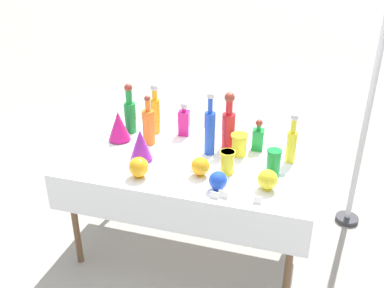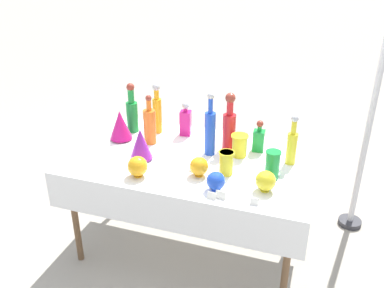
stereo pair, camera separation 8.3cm
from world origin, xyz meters
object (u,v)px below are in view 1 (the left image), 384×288
object	(u,v)px
fluted_vase_1	(141,145)
canopy_pole	(370,100)
tall_bottle_0	(292,143)
slender_vase_1	(239,144)
round_bowl_1	(218,181)
cardboard_box_behind_left	(256,173)
round_bowl_0	(200,166)
tall_bottle_1	(130,113)
tall_bottle_4	(149,125)
round_bowl_2	(139,167)
square_decanter_1	(184,121)
round_bowl_3	(268,180)
slender_vase_0	(273,163)
tall_bottle_2	(228,125)
slender_vase_2	(227,161)
tall_bottle_3	(210,130)
square_decanter_0	(258,138)
tall_bottle_5	(155,112)
fluted_vase_0	(119,126)

from	to	relation	value
fluted_vase_1	canopy_pole	bearing A→B (deg)	29.32
tall_bottle_0	slender_vase_1	bearing A→B (deg)	-178.81
tall_bottle_0	round_bowl_1	xyz separation A→B (m)	(-0.37, -0.47, -0.08)
cardboard_box_behind_left	round_bowl_0	bearing A→B (deg)	-99.93
tall_bottle_1	tall_bottle_4	distance (m)	0.25
cardboard_box_behind_left	round_bowl_2	bearing A→B (deg)	-113.60
square_decanter_1	fluted_vase_1	size ratio (longest dim) A/B	1.17
slender_vase_1	round_bowl_2	size ratio (longest dim) A/B	1.15
slender_vase_1	round_bowl_3	distance (m)	0.45
slender_vase_0	round_bowl_2	bearing A→B (deg)	-162.66
square_decanter_1	fluted_vase_1	xyz separation A→B (m)	(-0.15, -0.46, 0.00)
slender_vase_0	round_bowl_1	distance (m)	0.38
tall_bottle_2	slender_vase_0	distance (m)	0.47
slender_vase_2	canopy_pole	xyz separation A→B (m)	(0.85, 0.80, 0.21)
tall_bottle_3	slender_vase_2	bearing A→B (deg)	-52.26
slender_vase_0	round_bowl_3	bearing A→B (deg)	-94.45
round_bowl_0	tall_bottle_4	bearing A→B (deg)	145.14
square_decanter_0	tall_bottle_2	bearing A→B (deg)	-170.63
slender_vase_2	fluted_vase_1	size ratio (longest dim) A/B	0.69
round_bowl_0	round_bowl_1	distance (m)	0.19
tall_bottle_1	fluted_vase_1	bearing A→B (deg)	-57.48
round_bowl_3	round_bowl_1	bearing A→B (deg)	-162.18
tall_bottle_2	square_decanter_0	distance (m)	0.22
slender_vase_2	cardboard_box_behind_left	world-z (taller)	slender_vase_2
slender_vase_1	canopy_pole	size ratio (longest dim) A/B	0.06
tall_bottle_4	round_bowl_0	size ratio (longest dim) A/B	2.90
tall_bottle_3	tall_bottle_1	bearing A→B (deg)	165.45
round_bowl_1	round_bowl_2	xyz separation A→B (m)	(-0.50, 0.00, 0.01)
tall_bottle_3	fluted_vase_1	bearing A→B (deg)	-151.45
slender_vase_1	canopy_pole	xyz separation A→B (m)	(0.83, 0.55, 0.21)
slender_vase_2	round_bowl_0	distance (m)	0.17
square_decanter_0	slender_vase_1	world-z (taller)	square_decanter_0
round_bowl_0	canopy_pole	size ratio (longest dim) A/B	0.05
square_decanter_0	slender_vase_1	distance (m)	0.16
tall_bottle_2	slender_vase_0	world-z (taller)	tall_bottle_2
tall_bottle_5	square_decanter_1	bearing A→B (deg)	6.59
square_decanter_0	round_bowl_2	world-z (taller)	square_decanter_0
square_decanter_1	canopy_pole	distance (m)	1.34
slender_vase_1	tall_bottle_5	bearing A→B (deg)	165.10
fluted_vase_0	square_decanter_0	bearing A→B (deg)	8.46
slender_vase_1	square_decanter_0	bearing A→B (deg)	48.28
slender_vase_0	tall_bottle_0	bearing A→B (deg)	69.49
fluted_vase_0	round_bowl_1	size ratio (longest dim) A/B	1.85
fluted_vase_0	cardboard_box_behind_left	distance (m)	1.41
tall_bottle_0	tall_bottle_1	world-z (taller)	tall_bottle_1
tall_bottle_4	round_bowl_2	world-z (taller)	tall_bottle_4
tall_bottle_4	slender_vase_0	bearing A→B (deg)	-13.16
slender_vase_0	fluted_vase_0	size ratio (longest dim) A/B	0.83
slender_vase_1	slender_vase_2	world-z (taller)	slender_vase_1
round_bowl_3	round_bowl_2	bearing A→B (deg)	-173.51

